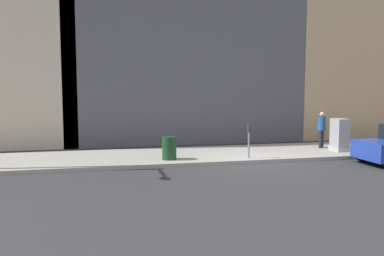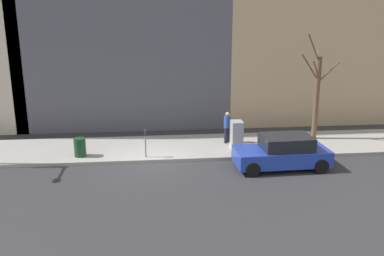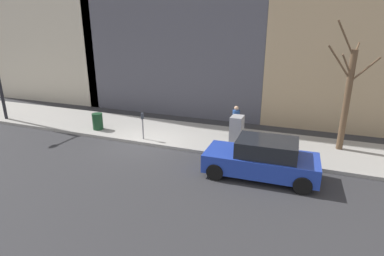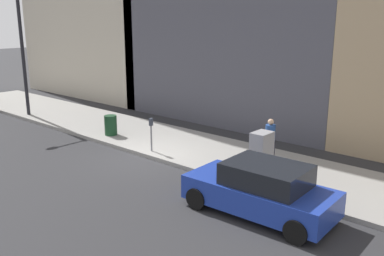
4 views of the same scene
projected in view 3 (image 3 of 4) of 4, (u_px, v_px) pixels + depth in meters
ground_plane at (142, 145)px, 14.75m from camera, size 120.00×120.00×0.00m
sidewalk at (161, 132)px, 16.49m from camera, size 4.00×36.00×0.15m
parked_car_blue at (262, 159)px, 11.34m from camera, size 2.05×4.26×1.52m
parking_meter at (143, 123)px, 14.91m from camera, size 0.14×0.10×1.35m
utility_box at (237, 131)px, 14.11m from camera, size 0.83×0.61×1.43m
bare_tree at (347, 97)px, 13.13m from camera, size 1.43×2.02×5.65m
trash_bin at (98, 121)px, 16.52m from camera, size 0.56×0.56×0.90m
pedestrian_near_meter at (236, 120)px, 15.05m from camera, size 0.36×0.36×1.66m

